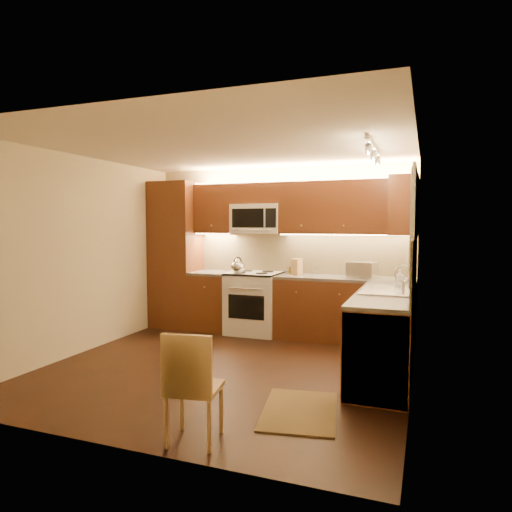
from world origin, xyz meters
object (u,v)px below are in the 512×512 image
at_px(toaster_oven, 362,270).
at_px(dining_chair, 194,385).
at_px(microwave, 257,219).
at_px(soap_bottle, 400,278).
at_px(sink, 386,284).
at_px(stove, 254,303).
at_px(knife_block, 297,267).
at_px(kettle, 238,265).

height_order(toaster_oven, dining_chair, toaster_oven).
bearing_deg(microwave, soap_bottle, -21.22).
bearing_deg(soap_bottle, sink, -118.74).
bearing_deg(stove, soap_bottle, -17.98).
relative_size(knife_block, soap_bottle, 1.15).
bearing_deg(sink, knife_block, 138.11).
bearing_deg(microwave, toaster_oven, -4.25).
height_order(knife_block, soap_bottle, knife_block).
distance_m(sink, soap_bottle, 0.45).
bearing_deg(stove, microwave, 90.00).
height_order(microwave, knife_block, microwave).
bearing_deg(knife_block, stove, -159.01).
height_order(sink, kettle, kettle).
bearing_deg(stove, knife_block, 8.96).
relative_size(kettle, dining_chair, 0.29).
xyz_separation_m(sink, knife_block, (-1.37, 1.22, 0.04)).
bearing_deg(kettle, microwave, 84.77).
relative_size(stove, knife_block, 3.92).
bearing_deg(kettle, toaster_oven, 28.28).
bearing_deg(sink, microwave, 147.79).
distance_m(microwave, soap_bottle, 2.38).
distance_m(microwave, dining_chair, 3.82).
bearing_deg(microwave, stove, -90.00).
xyz_separation_m(sink, dining_chair, (-1.21, -2.25, -0.55)).
xyz_separation_m(microwave, sink, (2.00, -1.26, -0.74)).
height_order(sink, toaster_oven, toaster_oven).
bearing_deg(knife_block, microwave, -171.13).
bearing_deg(dining_chair, microwave, 93.34).
bearing_deg(dining_chair, soap_bottle, 54.34).
distance_m(toaster_oven, knife_block, 0.96).
bearing_deg(dining_chair, knife_block, 83.23).
height_order(toaster_oven, soap_bottle, toaster_oven).
relative_size(stove, sink, 1.07).
distance_m(toaster_oven, soap_bottle, 0.88).
bearing_deg(toaster_oven, kettle, -158.95).
xyz_separation_m(stove, sink, (2.00, -1.12, 0.52)).
bearing_deg(dining_chair, sink, 52.40).
distance_m(soap_bottle, dining_chair, 3.05).
relative_size(microwave, soap_bottle, 3.73).
xyz_separation_m(stove, dining_chair, (0.79, -3.38, -0.03)).
bearing_deg(knife_block, soap_bottle, -15.91).
height_order(kettle, dining_chair, kettle).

